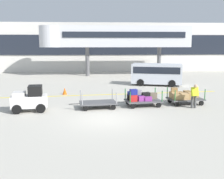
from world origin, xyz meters
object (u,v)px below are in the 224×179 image
baggage_cart_lead (98,103)px  baggage_cart_middle (141,98)px  baggage_cart_tail (184,96)px  baggage_handler (194,95)px  safety_cone_far (65,91)px  shuttle_van (157,73)px  baggage_tug (30,99)px  safety_cone_near (193,92)px

baggage_cart_lead → baggage_cart_middle: (2.85, 0.44, 0.20)m
baggage_cart_tail → baggage_handler: (0.26, -1.23, 0.33)m
baggage_cart_lead → safety_cone_far: 5.54m
baggage_handler → shuttle_van: (-0.19, 9.67, 0.37)m
shuttle_van → safety_cone_far: bearing=-153.0°
baggage_cart_tail → baggage_cart_lead: bearing=-172.2°
baggage_cart_lead → baggage_cart_tail: 5.90m
baggage_cart_lead → baggage_cart_tail: bearing=7.8°
shuttle_van → safety_cone_far: shuttle_van is taller
baggage_handler → baggage_cart_middle: bearing=165.0°
baggage_cart_lead → shuttle_van: 11.00m
baggage_handler → safety_cone_far: 10.23m
baggage_cart_middle → safety_cone_far: baggage_cart_middle is taller
baggage_tug → safety_cone_near: (11.77, 4.52, -0.48)m
baggage_tug → baggage_cart_tail: size_ratio=0.72×
shuttle_van → safety_cone_near: bearing=-71.8°
baggage_cart_lead → safety_cone_near: baggage_cart_lead is taller
baggage_tug → baggage_cart_lead: 4.18m
safety_cone_near → safety_cone_far: same height
baggage_tug → safety_cone_near: 12.62m
baggage_cart_middle → safety_cone_near: size_ratio=5.58×
baggage_cart_tail → baggage_handler: 1.30m
baggage_cart_lead → shuttle_van: (5.92, 9.23, 0.89)m
baggage_cart_middle → baggage_handler: baggage_handler is taller
baggage_cart_middle → baggage_cart_tail: size_ratio=1.00×
baggage_cart_middle → safety_cone_far: size_ratio=5.58×
baggage_cart_lead → shuttle_van: shuttle_van is taller
baggage_handler → shuttle_van: 9.68m
baggage_cart_middle → shuttle_van: shuttle_van is taller
baggage_cart_lead → safety_cone_far: (-2.60, 4.89, -0.07)m
baggage_tug → baggage_cart_middle: (6.98, 0.97, -0.20)m
baggage_cart_tail → safety_cone_far: (-8.45, 4.09, -0.26)m
baggage_tug → baggage_cart_tail: (9.97, 1.34, -0.21)m
baggage_cart_middle → shuttle_van: size_ratio=0.60×
baggage_cart_middle → safety_cone_near: bearing=36.5°
safety_cone_near → baggage_cart_tail: bearing=-119.5°
baggage_tug → safety_cone_near: bearing=21.0°
safety_cone_near → shuttle_van: bearing=108.2°
baggage_handler → shuttle_van: bearing=91.1°
baggage_handler → shuttle_van: shuttle_van is taller
baggage_cart_lead → baggage_handler: size_ratio=1.96×
baggage_cart_tail → safety_cone_far: size_ratio=5.58×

